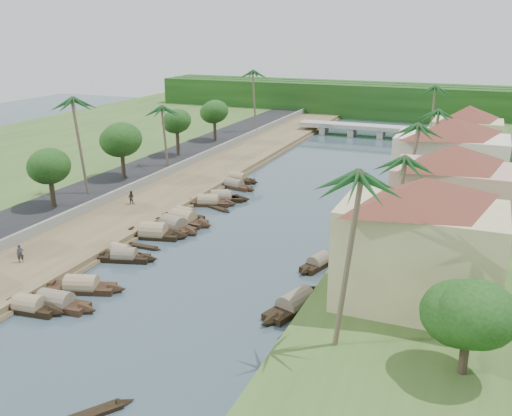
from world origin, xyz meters
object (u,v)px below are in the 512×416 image
at_px(sampan_0, 56,303).
at_px(sampan_1, 30,307).
at_px(building_near, 420,242).
at_px(person_near, 20,254).
at_px(bridge, 367,128).

height_order(sampan_0, sampan_1, sampan_0).
bearing_deg(sampan_0, building_near, 15.37).
height_order(sampan_1, person_near, person_near).
relative_size(building_near, sampan_0, 1.84).
distance_m(bridge, person_near, 80.33).
xyz_separation_m(building_near, sampan_1, (-28.72, -10.69, -5.97)).
bearing_deg(sampan_1, sampan_0, 36.88).
distance_m(building_near, sampan_0, 29.43).
xyz_separation_m(bridge, person_near, (-16.27, -78.66, -0.04)).
xyz_separation_m(sampan_1, person_near, (-6.54, 6.02, 1.27)).
xyz_separation_m(bridge, sampan_0, (-8.26, -83.37, -1.31)).
distance_m(bridge, building_near, 76.54).
bearing_deg(bridge, person_near, -101.68).
height_order(bridge, sampan_1, bridge).
bearing_deg(bridge, sampan_1, -96.55).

